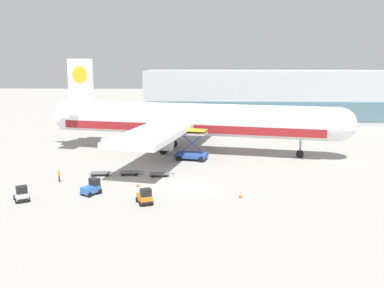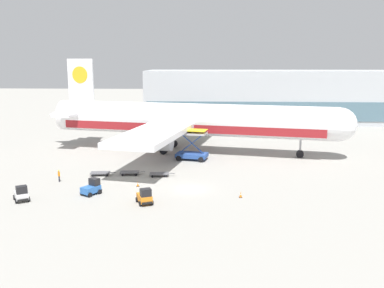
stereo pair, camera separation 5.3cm
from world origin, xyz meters
TOP-DOWN VIEW (x-y plane):
  - ground_plane at (0.00, 0.00)m, footprint 400.00×400.00m
  - terminal_building at (29.83, 64.57)m, footprint 90.00×18.20m
  - airplane_main at (-2.08, 23.67)m, footprint 57.46×48.63m
  - scissor_lift_loader at (-0.72, 17.07)m, footprint 5.70×4.26m
  - baggage_tug_foreground at (-12.46, -2.76)m, footprint 2.58×2.82m
  - baggage_tug_mid at (-20.21, -5.77)m, footprint 2.56×2.82m
  - baggage_tug_far at (-5.18, -6.12)m, footprint 2.39×2.79m
  - baggage_dolly_lead at (-13.72, 6.18)m, footprint 3.76×1.78m
  - baggage_dolly_second at (-9.45, 6.77)m, footprint 3.76×1.78m
  - baggage_dolly_third at (-4.97, 6.14)m, footprint 3.76×1.78m
  - ground_crew_near at (-18.63, 2.68)m, footprint 0.37×0.50m
  - traffic_cone_near at (-7.24, 0.94)m, footprint 0.40×0.40m
  - traffic_cone_far at (6.30, -3.16)m, footprint 0.40×0.40m

SIDE VIEW (x-z plane):
  - ground_plane at x=0.00m, z-range 0.00..0.00m
  - traffic_cone_near at x=-7.24m, z-range -0.01..0.61m
  - traffic_cone_far at x=6.30m, z-range -0.01..0.74m
  - baggage_dolly_lead at x=-13.72m, z-range 0.15..0.63m
  - baggage_dolly_second at x=-9.45m, z-range 0.15..0.63m
  - baggage_dolly_third at x=-4.97m, z-range 0.15..0.63m
  - baggage_tug_foreground at x=-12.46m, z-range -0.12..1.88m
  - baggage_tug_mid at x=-20.21m, z-range -0.12..1.88m
  - baggage_tug_far at x=-5.18m, z-range -0.12..1.88m
  - ground_crew_near at x=-18.63m, z-range 0.14..1.82m
  - scissor_lift_loader at x=-0.72m, z-range -0.60..4.57m
  - airplane_main at x=-2.08m, z-range -2.66..14.34m
  - terminal_building at x=29.83m, z-range -0.01..13.99m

